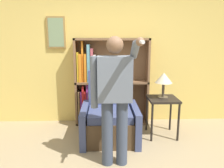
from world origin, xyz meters
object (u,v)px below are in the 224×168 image
Objects in this scene: side_table at (162,104)px; table_lamp at (164,79)px; armchair at (110,118)px; bookcase at (102,83)px; person_standing at (115,94)px.

table_lamp is (-0.00, 0.00, 0.44)m from side_table.
armchair is 2.58× the size of table_lamp.
bookcase is 0.83m from armchair.
bookcase reaches higher than armchair.
armchair is 1.12m from table_lamp.
armchair is 0.94m from side_table.
bookcase is 2.48× the size of side_table.
table_lamp is at bearing 45.18° from person_standing.
side_table is at bearing 45.18° from person_standing.
bookcase is 0.98× the size of person_standing.
bookcase is at bearing 101.11° from armchair.
armchair is at bearing 92.95° from person_standing.
side_table is (0.87, 0.87, -0.42)m from person_standing.
person_standing is 2.52× the size of side_table.
armchair is 0.66× the size of person_standing.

